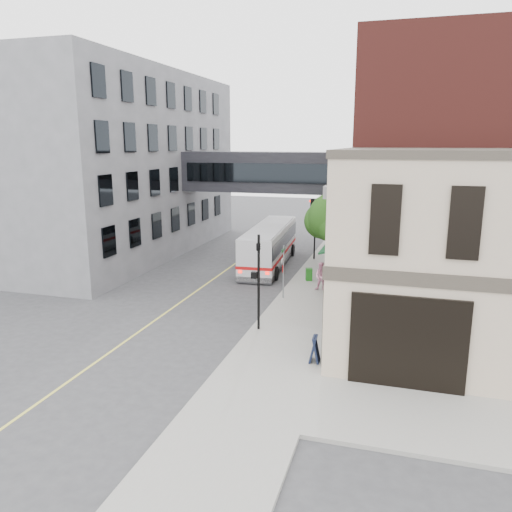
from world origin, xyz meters
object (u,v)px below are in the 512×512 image
Objects in this scene: pedestrian_b at (322,277)px; pedestrian_c at (339,259)px; bus at (270,244)px; newspaper_box at (309,274)px; pedestrian_a at (329,274)px; sandwich_board at (315,349)px.

pedestrian_b is 0.95× the size of pedestrian_c.
pedestrian_b is (4.69, -5.69, -0.58)m from bus.
pedestrian_b is 2.32m from newspaper_box.
newspaper_box is at bearing -46.06° from bus.
pedestrian_a is 1.75× the size of sandwich_board.
pedestrian_a reaches higher than sandwich_board.
bus is at bearing 139.56° from pedestrian_b.
sandwich_board reaches higher than newspaper_box.
pedestrian_b is at bearing -95.80° from pedestrian_c.
sandwich_board is (2.42, -11.80, 0.14)m from newspaper_box.
pedestrian_a is 0.55m from pedestrian_b.
bus is 10.00× the size of sandwich_board.
pedestrian_c is (5.14, -1.10, -0.54)m from bus.
newspaper_box is at bearing 134.86° from pedestrian_a.
pedestrian_a is 10.24m from sandwich_board.
bus reaches higher than pedestrian_a.
bus is 13.42× the size of newspaper_box.
pedestrian_c is at bearing 90.90° from pedestrian_a.
pedestrian_a is 2.34× the size of newspaper_box.
pedestrian_b is at bearing 95.07° from sandwich_board.
sandwich_board is at bearing -95.96° from newspaper_box.
newspaper_box is (-1.11, 1.98, -0.46)m from pedestrian_b.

